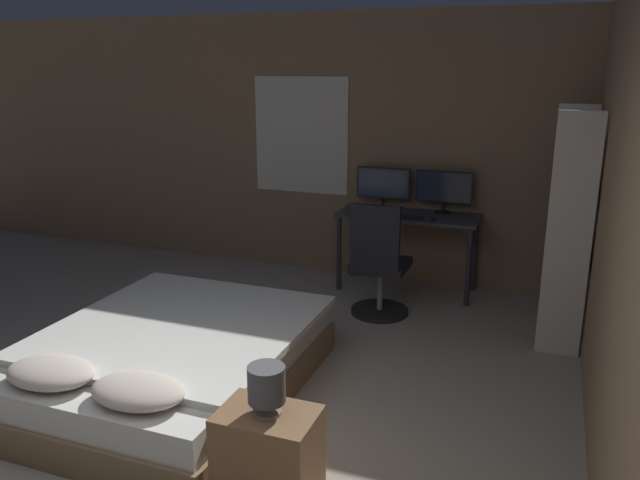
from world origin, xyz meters
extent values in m
cube|color=#8E7051|center=(0.00, 4.17, 1.35)|extent=(12.00, 0.06, 2.70)
cube|color=silver|center=(-0.86, 4.13, 1.46)|extent=(1.04, 0.01, 1.21)
cube|color=black|center=(-0.86, 4.14, 1.46)|extent=(0.96, 0.01, 1.13)
cube|color=#8E7051|center=(2.04, 1.50, 1.35)|extent=(0.06, 12.00, 2.70)
cube|color=#846647|center=(-0.64, 1.27, 0.11)|extent=(1.62, 2.06, 0.22)
cube|color=silver|center=(-0.64, 1.27, 0.31)|extent=(1.56, 2.00, 0.19)
cube|color=silver|center=(-0.64, 1.40, 0.43)|extent=(1.66, 1.73, 0.05)
ellipsoid|color=beige|center=(-0.95, 0.49, 0.47)|extent=(0.55, 0.38, 0.13)
ellipsoid|color=beige|center=(-0.34, 0.49, 0.47)|extent=(0.55, 0.38, 0.13)
cube|color=brown|center=(0.47, 0.43, 0.27)|extent=(0.49, 0.34, 0.54)
cylinder|color=gray|center=(0.47, 0.43, 0.55)|extent=(0.14, 0.14, 0.01)
cylinder|color=gray|center=(0.47, 0.43, 0.58)|extent=(0.02, 0.02, 0.05)
cylinder|color=#4C4C51|center=(0.47, 0.43, 0.70)|extent=(0.19, 0.19, 0.18)
cube|color=#38383D|center=(0.39, 3.82, 0.76)|extent=(1.37, 0.55, 0.03)
cylinder|color=#2D2D33|center=(-0.25, 3.60, 0.37)|extent=(0.05, 0.05, 0.75)
cylinder|color=#2D2D33|center=(1.02, 3.60, 0.37)|extent=(0.05, 0.05, 0.75)
cylinder|color=#2D2D33|center=(-0.25, 4.05, 0.37)|extent=(0.05, 0.05, 0.75)
cylinder|color=#2D2D33|center=(1.02, 4.05, 0.37)|extent=(0.05, 0.05, 0.75)
cylinder|color=black|center=(0.08, 4.00, 0.78)|extent=(0.16, 0.16, 0.01)
cylinder|color=black|center=(0.08, 4.00, 0.84)|extent=(0.03, 0.03, 0.09)
cube|color=black|center=(0.08, 4.00, 1.04)|extent=(0.55, 0.03, 0.31)
cube|color=#232D42|center=(0.08, 3.99, 1.04)|extent=(0.52, 0.00, 0.28)
cylinder|color=black|center=(0.69, 4.00, 0.78)|extent=(0.16, 0.16, 0.01)
cylinder|color=black|center=(0.69, 4.00, 0.84)|extent=(0.03, 0.03, 0.09)
cube|color=black|center=(0.69, 4.00, 1.04)|extent=(0.55, 0.03, 0.31)
cube|color=#232D42|center=(0.69, 3.99, 1.04)|extent=(0.52, 0.00, 0.28)
cube|color=black|center=(0.39, 3.65, 0.79)|extent=(0.36, 0.13, 0.02)
ellipsoid|color=black|center=(0.66, 3.65, 0.80)|extent=(0.07, 0.05, 0.04)
cylinder|color=black|center=(0.31, 3.13, 0.02)|extent=(0.52, 0.52, 0.04)
cylinder|color=gray|center=(0.31, 3.13, 0.23)|extent=(0.05, 0.05, 0.39)
cube|color=black|center=(0.31, 3.13, 0.46)|extent=(0.48, 0.48, 0.07)
cube|color=black|center=(0.31, 2.92, 0.77)|extent=(0.43, 0.05, 0.56)
cube|color=beige|center=(1.82, 2.82, 0.94)|extent=(0.32, 0.02, 1.87)
cube|color=beige|center=(1.82, 3.62, 0.94)|extent=(0.32, 0.02, 1.87)
cube|color=beige|center=(1.82, 3.22, 0.66)|extent=(0.32, 0.78, 0.02)
cube|color=beige|center=(1.82, 3.22, 1.16)|extent=(0.32, 0.78, 0.02)
cube|color=beige|center=(1.82, 3.22, 1.65)|extent=(0.32, 0.78, 0.02)
cube|color=orange|center=(1.82, 2.86, 0.76)|extent=(0.27, 0.04, 0.19)
cube|color=#337042|center=(1.82, 2.90, 0.77)|extent=(0.27, 0.03, 0.20)
cube|color=#BCB29E|center=(1.82, 2.93, 0.76)|extent=(0.27, 0.03, 0.19)
cube|color=gold|center=(1.82, 2.98, 0.78)|extent=(0.27, 0.03, 0.23)
cube|color=#2D4784|center=(1.82, 3.02, 0.78)|extent=(0.27, 0.04, 0.23)
cube|color=#28282D|center=(1.82, 3.06, 0.80)|extent=(0.27, 0.02, 0.26)
cube|color=#28282D|center=(1.82, 3.10, 0.80)|extent=(0.27, 0.03, 0.27)
cube|color=teal|center=(1.82, 2.85, 1.29)|extent=(0.27, 0.03, 0.23)
cube|color=#2D4784|center=(1.82, 2.89, 1.27)|extent=(0.27, 0.02, 0.19)
cube|color=orange|center=(1.82, 2.92, 1.27)|extent=(0.27, 0.03, 0.19)
cube|color=#B2332D|center=(1.82, 2.96, 1.26)|extent=(0.27, 0.04, 0.17)
cube|color=#7A387F|center=(1.82, 3.00, 1.30)|extent=(0.27, 0.03, 0.26)
camera|label=1|loc=(1.66, -2.01, 2.19)|focal=35.00mm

